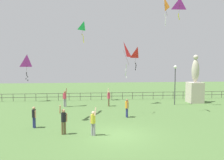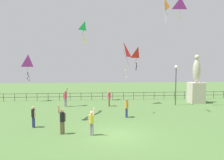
# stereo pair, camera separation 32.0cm
# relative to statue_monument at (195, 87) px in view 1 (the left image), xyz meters

# --- Properties ---
(ground_plane) EXTENTS (80.00, 80.00, 0.00)m
(ground_plane) POSITION_rel_statue_monument_xyz_m (-10.64, -11.08, -1.87)
(ground_plane) COLOR #4C7038
(statue_monument) EXTENTS (1.62, 1.62, 5.68)m
(statue_monument) POSITION_rel_statue_monument_xyz_m (0.00, 0.00, 0.00)
(statue_monument) COLOR beige
(statue_monument) RESTS_ON ground_plane
(lamppost) EXTENTS (0.36, 0.36, 4.45)m
(lamppost) POSITION_rel_statue_monument_xyz_m (-2.95, -1.19, 1.36)
(lamppost) COLOR #38383D
(lamppost) RESTS_ON ground_plane
(person_0) EXTENTS (0.44, 0.39, 1.87)m
(person_0) POSITION_rel_statue_monument_xyz_m (-12.24, -10.96, -0.94)
(person_0) COLOR #99999E
(person_0) RESTS_ON ground_plane
(person_1) EXTENTS (0.51, 0.42, 2.03)m
(person_1) POSITION_rel_statue_monument_xyz_m (-15.14, -1.16, -0.85)
(person_1) COLOR #99999E
(person_1) RESTS_ON ground_plane
(person_2) EXTENTS (0.53, 0.31, 1.96)m
(person_2) POSITION_rel_statue_monument_xyz_m (-14.17, -10.54, -0.89)
(person_2) COLOR brown
(person_2) RESTS_ON ground_plane
(person_3) EXTENTS (0.36, 0.52, 1.99)m
(person_3) POSITION_rel_statue_monument_xyz_m (-10.43, -1.29, -0.87)
(person_3) COLOR brown
(person_3) RESTS_ON ground_plane
(person_4) EXTENTS (0.30, 0.47, 1.60)m
(person_4) POSITION_rel_statue_monument_xyz_m (-9.28, -6.42, -0.95)
(person_4) COLOR navy
(person_4) RESTS_ON ground_plane
(person_5) EXTENTS (0.36, 0.35, 1.55)m
(person_5) POSITION_rel_statue_monument_xyz_m (-16.46, -8.84, -0.98)
(person_5) COLOR navy
(person_5) RESTS_ON ground_plane
(kite_0) EXTENTS (1.18, 0.56, 2.21)m
(kite_0) POSITION_rel_statue_monument_xyz_m (-3.13, -2.52, 8.93)
(kite_0) COLOR #B22DB2
(kite_2) EXTENTS (1.18, 1.02, 3.21)m
(kite_2) POSITION_rel_statue_monument_xyz_m (-19.92, 2.28, 3.01)
(kite_2) COLOR #B22DB2
(kite_3) EXTENTS (1.17, 1.10, 2.63)m
(kite_3) POSITION_rel_statue_monument_xyz_m (-7.10, -0.53, 3.95)
(kite_3) COLOR red
(kite_4) EXTENTS (0.93, 0.93, 3.27)m
(kite_4) POSITION_rel_statue_monument_xyz_m (-9.37, -4.97, 3.86)
(kite_4) COLOR red
(kite_5) EXTENTS (0.51, 1.07, 2.54)m
(kite_5) POSITION_rel_statue_monument_xyz_m (-5.69, -5.07, 8.13)
(kite_5) COLOR orange
(kite_6) EXTENTS (1.03, 1.01, 2.53)m
(kite_6) POSITION_rel_statue_monument_xyz_m (-13.11, 2.02, 7.20)
(kite_6) COLOR #1EB759
(waterfront_railing) EXTENTS (36.00, 0.06, 0.95)m
(waterfront_railing) POSITION_rel_statue_monument_xyz_m (-10.98, 2.92, -1.25)
(waterfront_railing) COLOR #4C4742
(waterfront_railing) RESTS_ON ground_plane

